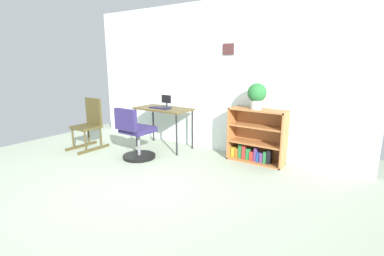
% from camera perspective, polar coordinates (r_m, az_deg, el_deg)
% --- Properties ---
extents(ground_plane, '(6.24, 6.24, 0.00)m').
position_cam_1_polar(ground_plane, '(3.68, -14.88, -11.91)').
color(ground_plane, '#97A48D').
extents(wall_back, '(5.20, 0.12, 2.50)m').
position_cam_1_polar(wall_back, '(5.00, 3.46, 9.96)').
color(wall_back, white).
rests_on(wall_back, ground_plane).
extents(desk, '(1.01, 0.54, 0.73)m').
position_cam_1_polar(desk, '(5.08, -5.72, 3.31)').
color(desk, brown).
rests_on(desk, ground_plane).
extents(monitor, '(0.20, 0.19, 0.22)m').
position_cam_1_polar(monitor, '(5.14, -5.12, 5.17)').
color(monitor, '#262628').
rests_on(monitor, desk).
extents(keyboard, '(0.40, 0.15, 0.02)m').
position_cam_1_polar(keyboard, '(5.02, -6.41, 4.01)').
color(keyboard, '#1B1A33').
rests_on(keyboard, desk).
extents(office_chair, '(0.52, 0.55, 0.84)m').
position_cam_1_polar(office_chair, '(4.60, -11.20, -1.79)').
color(office_chair, black).
rests_on(office_chair, ground_plane).
extents(rocking_chair, '(0.42, 0.64, 0.89)m').
position_cam_1_polar(rocking_chair, '(5.40, -19.80, 0.87)').
color(rocking_chair, '#423A1D').
rests_on(rocking_chair, ground_plane).
extents(bookshelf_low, '(0.87, 0.30, 0.83)m').
position_cam_1_polar(bookshelf_low, '(4.53, 12.81, -2.05)').
color(bookshelf_low, '#A16436').
rests_on(bookshelf_low, ground_plane).
extents(potted_plant_on_shelf, '(0.28, 0.28, 0.39)m').
position_cam_1_polar(potted_plant_on_shelf, '(4.35, 12.84, 6.54)').
color(potted_plant_on_shelf, '#B7B2A8').
rests_on(potted_plant_on_shelf, bookshelf_low).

